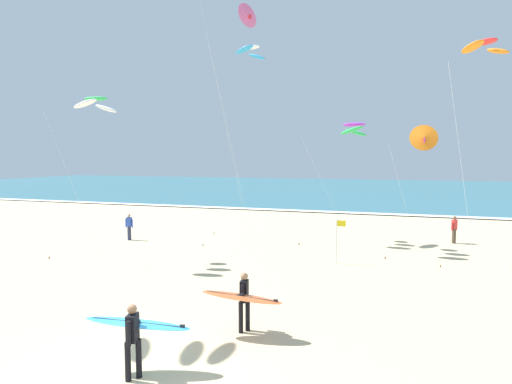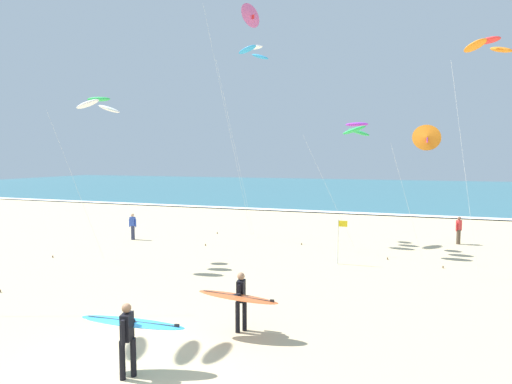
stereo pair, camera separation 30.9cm
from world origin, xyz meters
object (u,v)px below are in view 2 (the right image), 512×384
kite_arc_violet_far (357,129)px  kite_delta_amber_mid (427,137)px  surfer_lead (130,329)px  kite_arc_emerald_high (99,104)px  bystander_blue_top (133,226)px  bystander_red_top (459,230)px  kite_arc_scarlet_near (488,46)px  kite_arc_ivory_low (254,52)px  surfer_trailing (240,298)px  kite_delta_rose_close (251,16)px  lifeguard_flag (339,237)px

kite_arc_violet_far → kite_delta_amber_mid: bearing=-27.4°
surfer_lead → kite_arc_emerald_high: 12.97m
bystander_blue_top → bystander_red_top: (18.43, 4.88, 0.00)m
kite_arc_scarlet_near → kite_arc_ivory_low: kite_arc_ivory_low is taller
surfer_trailing → bystander_blue_top: bearing=136.6°
kite_delta_amber_mid → kite_arc_emerald_high: kite_arc_emerald_high is taller
kite_arc_violet_far → kite_arc_ivory_low: kite_arc_ivory_low is taller
kite_arc_violet_far → kite_delta_rose_close: 9.56m
surfer_trailing → kite_arc_violet_far: bearing=80.3°
kite_arc_violet_far → bystander_red_top: kite_arc_violet_far is taller
surfer_lead → bystander_blue_top: 15.98m
surfer_lead → bystander_red_top: bearing=62.9°
kite_delta_rose_close → kite_arc_ivory_low: bearing=15.2°
kite_arc_ivory_low → surfer_trailing: bearing=-72.6°
kite_arc_ivory_low → lifeguard_flag: bearing=-39.8°
bystander_blue_top → surfer_lead: bearing=-54.5°
kite_arc_violet_far → bystander_blue_top: kite_arc_violet_far is taller
kite_delta_amber_mid → kite_arc_scarlet_near: bearing=-48.7°
kite_delta_amber_mid → kite_arc_emerald_high: size_ratio=0.84×
surfer_lead → bystander_blue_top: surfer_lead is taller
kite_arc_scarlet_near → kite_arc_emerald_high: 16.78m
surfer_lead → kite_delta_amber_mid: bearing=61.8°
kite_arc_scarlet_near → kite_arc_emerald_high: kite_arc_scarlet_near is taller
kite_delta_amber_mid → kite_arc_emerald_high: 15.35m
kite_arc_scarlet_near → kite_delta_amber_mid: bearing=131.3°
surfer_lead → kite_delta_rose_close: (-2.78, 16.07, 12.34)m
lifeguard_flag → kite_arc_emerald_high: bearing=-165.1°
surfer_lead → kite_arc_emerald_high: (-7.61, 8.35, 6.36)m
kite_arc_violet_far → kite_delta_rose_close: size_ratio=0.48×
kite_delta_amber_mid → kite_arc_violet_far: kite_arc_violet_far is taller
kite_arc_scarlet_near → kite_delta_rose_close: size_ratio=0.67×
kite_delta_rose_close → bystander_blue_top: (-6.50, -3.06, -12.57)m
kite_arc_scarlet_near → lifeguard_flag: 9.80m
kite_arc_emerald_high → kite_arc_ivory_low: bearing=57.2°
kite_delta_amber_mid → surfer_lead: bearing=-118.2°
kite_delta_amber_mid → lifeguard_flag: (-3.71, -1.72, -4.59)m
surfer_trailing → kite_arc_ivory_low: (-4.21, 13.38, 10.25)m
surfer_trailing → kite_arc_ivory_low: 17.37m
surfer_trailing → kite_delta_amber_mid: bearing=62.3°
kite_delta_rose_close → bystander_blue_top: 14.48m
surfer_trailing → kite_delta_rose_close: (-4.37, 13.33, 12.34)m
kite_arc_emerald_high → bystander_blue_top: (-1.67, 4.66, -6.59)m
kite_arc_violet_far → kite_delta_rose_close: bearing=167.7°
surfer_trailing → kite_delta_rose_close: 18.68m
kite_delta_rose_close → lifeguard_flag: (6.02, -4.84, -12.12)m
kite_delta_amber_mid → kite_arc_emerald_high: bearing=-162.4°
kite_arc_ivory_low → kite_arc_emerald_high: bearing=-122.8°
kite_arc_ivory_low → bystander_red_top: 15.85m
kite_delta_rose_close → bystander_red_top: kite_delta_rose_close is taller
kite_arc_scarlet_near → kite_arc_emerald_high: size_ratio=1.23×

